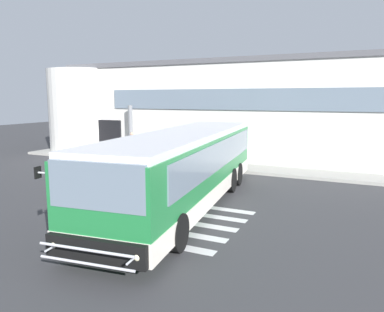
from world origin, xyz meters
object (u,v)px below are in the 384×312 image
object	(u,v)px
bus_main_foreground	(184,170)
passenger_near_column	(132,144)
passenger_by_doorway	(152,145)
entry_support_column	(131,131)

from	to	relation	value
bus_main_foreground	passenger_near_column	distance (m)	9.93
passenger_by_doorway	bus_main_foreground	bearing A→B (deg)	-51.46
entry_support_column	passenger_near_column	bearing A→B (deg)	-51.15
entry_support_column	passenger_near_column	world-z (taller)	entry_support_column
entry_support_column	bus_main_foreground	xyz separation A→B (m)	(7.85, -7.99, -0.45)
entry_support_column	passenger_by_doorway	xyz separation A→B (m)	(2.02, -0.68, -0.70)
passenger_by_doorway	passenger_near_column	bearing A→B (deg)	-165.28
entry_support_column	passenger_near_column	distance (m)	1.45
entry_support_column	passenger_by_doorway	distance (m)	2.25
bus_main_foreground	passenger_near_column	size ratio (longest dim) A/B	7.19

